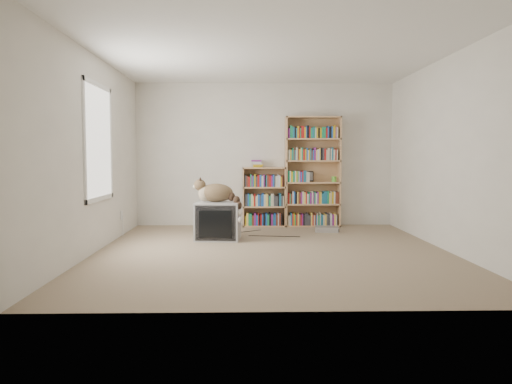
{
  "coord_description": "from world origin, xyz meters",
  "views": [
    {
      "loc": [
        -0.36,
        -6.31,
        1.21
      ],
      "look_at": [
        -0.19,
        1.0,
        0.69
      ],
      "focal_mm": 35.0,
      "sensor_mm": 36.0,
      "label": 1
    }
  ],
  "objects_px": {
    "cat": "(219,195)",
    "dvd_player": "(327,229)",
    "crt_tv": "(218,221)",
    "bookcase_tall": "(312,175)",
    "bookcase_short": "(264,199)"
  },
  "relations": [
    {
      "from": "bookcase_short",
      "to": "dvd_player",
      "type": "relative_size",
      "value": 2.79
    },
    {
      "from": "bookcase_short",
      "to": "bookcase_tall",
      "type": "bearing_deg",
      "value": 0.13
    },
    {
      "from": "bookcase_tall",
      "to": "dvd_player",
      "type": "bearing_deg",
      "value": -78.19
    },
    {
      "from": "cat",
      "to": "dvd_player",
      "type": "relative_size",
      "value": 1.99
    },
    {
      "from": "crt_tv",
      "to": "bookcase_short",
      "type": "height_order",
      "value": "bookcase_short"
    },
    {
      "from": "crt_tv",
      "to": "bookcase_short",
      "type": "distance_m",
      "value": 1.58
    },
    {
      "from": "crt_tv",
      "to": "bookcase_short",
      "type": "xyz_separation_m",
      "value": [
        0.73,
        1.39,
        0.21
      ]
    },
    {
      "from": "bookcase_tall",
      "to": "dvd_player",
      "type": "distance_m",
      "value": 1.11
    },
    {
      "from": "cat",
      "to": "dvd_player",
      "type": "xyz_separation_m",
      "value": [
        1.7,
        0.7,
        -0.61
      ]
    },
    {
      "from": "crt_tv",
      "to": "cat",
      "type": "distance_m",
      "value": 0.38
    },
    {
      "from": "bookcase_tall",
      "to": "cat",
      "type": "bearing_deg",
      "value": -138.31
    },
    {
      "from": "bookcase_tall",
      "to": "dvd_player",
      "type": "height_order",
      "value": "bookcase_tall"
    },
    {
      "from": "bookcase_tall",
      "to": "bookcase_short",
      "type": "xyz_separation_m",
      "value": [
        -0.85,
        -0.0,
        -0.42
      ]
    },
    {
      "from": "crt_tv",
      "to": "bookcase_short",
      "type": "bearing_deg",
      "value": 66.88
    },
    {
      "from": "crt_tv",
      "to": "bookcase_tall",
      "type": "relative_size",
      "value": 0.35
    }
  ]
}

